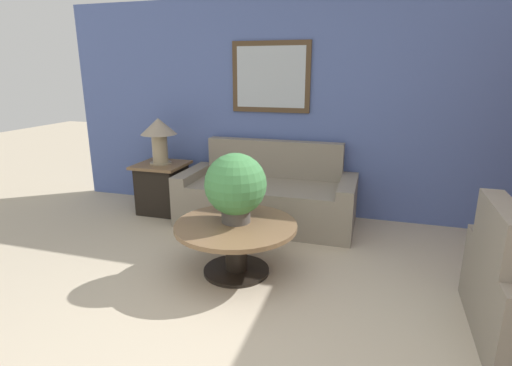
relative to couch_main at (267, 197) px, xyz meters
name	(u,v)px	position (x,y,z in m)	size (l,w,h in m)	color
wall_back	(325,109)	(0.58, 0.48, 1.00)	(6.84, 0.09, 2.60)	#5166A8
couch_main	(267,197)	(0.00, 0.00, 0.00)	(2.04, 0.89, 0.94)	gray
coffee_table	(236,237)	(0.06, -1.28, 0.03)	(1.08, 1.08, 0.47)	black
side_table	(162,187)	(-1.38, -0.02, 0.01)	(0.60, 0.60, 0.63)	black
table_lamp	(159,133)	(-1.38, -0.02, 0.71)	(0.44, 0.44, 0.57)	tan
potted_plant_on_table	(236,186)	(0.05, -1.24, 0.49)	(0.54, 0.54, 0.61)	#4C4742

